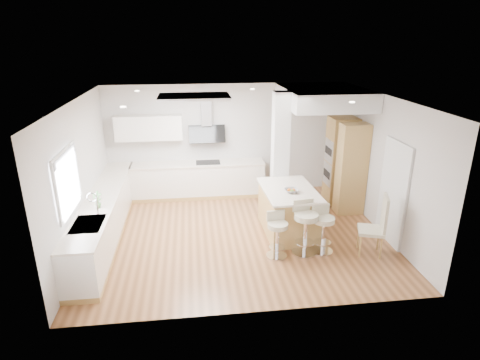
{
  "coord_description": "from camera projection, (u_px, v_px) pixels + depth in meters",
  "views": [
    {
      "loc": [
        -0.88,
        -7.41,
        3.94
      ],
      "look_at": [
        0.09,
        0.4,
        1.06
      ],
      "focal_mm": 30.0,
      "sensor_mm": 36.0,
      "label": 1
    }
  ],
  "objects": [
    {
      "name": "dining_chair",
      "position": [
        378.0,
        224.0,
        7.41
      ],
      "size": [
        0.58,
        0.58,
        1.19
      ],
      "rotation": [
        0.0,
        0.0,
        -0.31
      ],
      "color": "beige",
      "rests_on": "ground"
    },
    {
      "name": "wall_left",
      "position": [
        80.0,
        177.0,
        7.53
      ],
      "size": [
        0.04,
        5.0,
        2.8
      ],
      "primitive_type": "cube",
      "color": "beige",
      "rests_on": "ground"
    },
    {
      "name": "ground",
      "position": [
        238.0,
        234.0,
        8.36
      ],
      "size": [
        6.0,
        6.0,
        0.0
      ],
      "primitive_type": "plane",
      "color": "#986138",
      "rests_on": "ground"
    },
    {
      "name": "oven_column",
      "position": [
        344.0,
        164.0,
        9.46
      ],
      "size": [
        0.63,
        1.21,
        2.1
      ],
      "color": "tan",
      "rests_on": "ground"
    },
    {
      "name": "bar_stool_a",
      "position": [
        277.0,
        232.0,
        7.38
      ],
      "size": [
        0.43,
        0.43,
        0.88
      ],
      "rotation": [
        0.0,
        0.0,
        0.09
      ],
      "color": "silver",
      "rests_on": "ground"
    },
    {
      "name": "wall_back",
      "position": [
        227.0,
        140.0,
        10.21
      ],
      "size": [
        6.0,
        0.04,
        2.8
      ],
      "primitive_type": "cube",
      "color": "beige",
      "rests_on": "ground"
    },
    {
      "name": "peninsula",
      "position": [
        288.0,
        211.0,
        8.31
      ],
      "size": [
        1.1,
        1.62,
        1.04
      ],
      "rotation": [
        0.0,
        0.0,
        0.03
      ],
      "color": "tan",
      "rests_on": "ground"
    },
    {
      "name": "counter_back",
      "position": [
        192.0,
        171.0,
        10.09
      ],
      "size": [
        3.62,
        0.63,
        2.5
      ],
      "color": "tan",
      "rests_on": "ground"
    },
    {
      "name": "window_left",
      "position": [
        67.0,
        179.0,
        6.6
      ],
      "size": [
        0.06,
        1.28,
        1.07
      ],
      "color": "silver",
      "rests_on": "ground"
    },
    {
      "name": "skylight",
      "position": [
        195.0,
        97.0,
        7.88
      ],
      "size": [
        4.1,
        2.1,
        0.06
      ],
      "color": "silver",
      "rests_on": "ground"
    },
    {
      "name": "bar_stool_b",
      "position": [
        305.0,
        225.0,
        7.47
      ],
      "size": [
        0.53,
        0.53,
        1.05
      ],
      "rotation": [
        0.0,
        0.0,
        0.15
      ],
      "color": "silver",
      "rests_on": "ground"
    },
    {
      "name": "doorway_right",
      "position": [
        393.0,
        194.0,
        7.8
      ],
      "size": [
        0.05,
        1.0,
        2.1
      ],
      "color": "#474138",
      "rests_on": "ground"
    },
    {
      "name": "wall_right",
      "position": [
        383.0,
        165.0,
        8.23
      ],
      "size": [
        0.04,
        5.0,
        2.8
      ],
      "primitive_type": "cube",
      "color": "beige",
      "rests_on": "ground"
    },
    {
      "name": "soffit",
      "position": [
        323.0,
        97.0,
        9.02
      ],
      "size": [
        1.78,
        2.2,
        0.4
      ],
      "color": "silver",
      "rests_on": "ground"
    },
    {
      "name": "ceiling",
      "position": [
        238.0,
        234.0,
        8.36
      ],
      "size": [
        6.0,
        5.0,
        0.02
      ],
      "primitive_type": "cube",
      "color": "silver",
      "rests_on": "ground"
    },
    {
      "name": "bar_stool_c",
      "position": [
        323.0,
        227.0,
        7.54
      ],
      "size": [
        0.5,
        0.5,
        0.92
      ],
      "rotation": [
        0.0,
        0.0,
        0.22
      ],
      "color": "silver",
      "rests_on": "ground"
    },
    {
      "name": "pillar",
      "position": [
        280.0,
        155.0,
        8.89
      ],
      "size": [
        0.35,
        0.35,
        2.8
      ],
      "color": "silver",
      "rests_on": "ground"
    },
    {
      "name": "counter_left",
      "position": [
        105.0,
        217.0,
        8.11
      ],
      "size": [
        0.63,
        4.5,
        1.35
      ],
      "color": "tan",
      "rests_on": "ground"
    }
  ]
}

